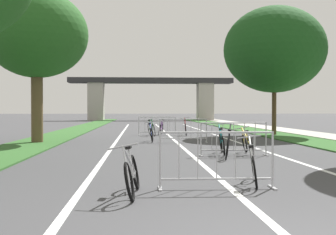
{
  "coord_description": "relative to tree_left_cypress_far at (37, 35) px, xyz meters",
  "views": [
    {
      "loc": [
        -1.67,
        -3.88,
        1.44
      ],
      "look_at": [
        -0.27,
        16.41,
        1.07
      ],
      "focal_mm": 45.35,
      "sensor_mm": 36.0,
      "label": 1
    }
  ],
  "objects": [
    {
      "name": "tree_left_cypress_far",
      "position": [
        0.0,
        0.0,
        0.0
      ],
      "size": [
        4.39,
        4.39,
        6.55
      ],
      "color": "brown",
      "rests_on": "ground"
    },
    {
      "name": "bicycle_yellow_7",
      "position": [
        7.9,
        -5.03,
        -4.31
      ],
      "size": [
        0.49,
        1.59,
        0.9
      ],
      "rotation": [
        0.0,
        0.0,
        -0.05
      ],
      "color": "black",
      "rests_on": "ground"
    },
    {
      "name": "crowd_barrier_third",
      "position": [
        6.31,
        -0.06,
        -4.14
      ],
      "size": [
        2.14,
        0.52,
        1.05
      ],
      "rotation": [
        0.0,
        0.0,
        -0.04
      ],
      "color": "#ADADB2",
      "rests_on": "ground"
    },
    {
      "name": "bicycle_silver_6",
      "position": [
        4.26,
        -11.45,
        -4.3
      ],
      "size": [
        0.53,
        1.68,
        0.92
      ],
      "rotation": [
        0.0,
        0.0,
        3.07
      ],
      "color": "black",
      "rests_on": "ground"
    },
    {
      "name": "bicycle_red_4",
      "position": [
        6.98,
        4.96,
        -4.26
      ],
      "size": [
        0.55,
        1.75,
        1.04
      ],
      "rotation": [
        0.0,
        0.0,
        3.05
      ],
      "color": "black",
      "rests_on": "ground"
    },
    {
      "name": "lane_stripe_right_lane",
      "position": [
        8.75,
        4.25,
        -4.65
      ],
      "size": [
        0.14,
        37.91,
        0.01
      ],
      "primitive_type": "cube",
      "color": "silver",
      "rests_on": "ground"
    },
    {
      "name": "crowd_barrier_second",
      "position": [
        7.34,
        -5.51,
        -4.14
      ],
      "size": [
        2.13,
        0.45,
        1.05
      ],
      "rotation": [
        0.0,
        0.0,
        -0.0
      ],
      "color": "#ADADB2",
      "rests_on": "ground"
    },
    {
      "name": "crowd_barrier_nearest",
      "position": [
        5.79,
        -10.96,
        -4.14
      ],
      "size": [
        2.14,
        0.49,
        1.05
      ],
      "rotation": [
        0.0,
        0.0,
        -0.02
      ],
      "color": "#ADADB2",
      "rests_on": "ground"
    },
    {
      "name": "bicycle_blue_1",
      "position": [
        4.94,
        0.52,
        -4.29
      ],
      "size": [
        0.52,
        1.75,
        0.92
      ],
      "rotation": [
        0.0,
        0.0,
        -0.05
      ],
      "color": "black",
      "rests_on": "ground"
    },
    {
      "name": "grass_verge_left",
      "position": [
        -0.0,
        12.1,
        -4.63
      ],
      "size": [
        2.28,
        65.53,
        0.05
      ],
      "primitive_type": "cube",
      "color": "#2D5B26",
      "rests_on": "ground"
    },
    {
      "name": "tree_right_maple_mid",
      "position": [
        11.93,
        4.65,
        0.14
      ],
      "size": [
        5.64,
        5.64,
        7.19
      ],
      "color": "#4C3823",
      "rests_on": "ground"
    },
    {
      "name": "bicycle_white_8",
      "position": [
        6.58,
        -10.55,
        -4.3
      ],
      "size": [
        0.52,
        1.63,
        0.94
      ],
      "rotation": [
        0.0,
        0.0,
        -0.23
      ],
      "color": "black",
      "rests_on": "ground"
    },
    {
      "name": "lane_stripe_center",
      "position": [
        6.05,
        4.25,
        -4.65
      ],
      "size": [
        0.14,
        37.91,
        0.01
      ],
      "primitive_type": "cube",
      "color": "silver",
      "rests_on": "ground"
    },
    {
      "name": "bicycle_purple_0",
      "position": [
        5.66,
        5.83,
        -4.3
      ],
      "size": [
        0.54,
        1.69,
        0.9
      ],
      "rotation": [
        0.0,
        0.0,
        2.96
      ],
      "color": "black",
      "rests_on": "ground"
    },
    {
      "name": "bicycle_teal_2",
      "position": [
        7.07,
        -4.97,
        -4.29
      ],
      "size": [
        0.54,
        1.6,
        0.99
      ],
      "rotation": [
        0.0,
        0.0,
        -0.12
      ],
      "color": "black",
      "rests_on": "ground"
    },
    {
      "name": "sidewalk_path_right",
      "position": [
        14.33,
        12.1,
        -4.61
      ],
      "size": [
        2.18,
        65.53,
        0.08
      ],
      "primitive_type": "cube",
      "color": "#ADA89E",
      "rests_on": "ground"
    },
    {
      "name": "crowd_barrier_fourth",
      "position": [
        5.41,
        5.38,
        -4.14
      ],
      "size": [
        2.14,
        0.52,
        1.05
      ],
      "rotation": [
        0.0,
        0.0,
        -0.04
      ],
      "color": "#ADADB2",
      "rests_on": "ground"
    },
    {
      "name": "bicycle_green_3",
      "position": [
        5.06,
        4.79,
        -4.27
      ],
      "size": [
        0.46,
        1.65,
        0.98
      ],
      "rotation": [
        0.0,
        0.0,
        3.34
      ],
      "color": "black",
      "rests_on": "ground"
    },
    {
      "name": "bicycle_black_5",
      "position": [
        7.04,
        -6.08,
        -4.26
      ],
      "size": [
        0.66,
        1.66,
        1.04
      ],
      "rotation": [
        0.0,
        0.0,
        -0.24
      ],
      "color": "black",
      "rests_on": "ground"
    },
    {
      "name": "lane_stripe_left_lane",
      "position": [
        3.34,
        4.25,
        -4.65
      ],
      "size": [
        0.14,
        37.91,
        0.01
      ],
      "primitive_type": "cube",
      "color": "silver",
      "rests_on": "ground"
    },
    {
      "name": "grass_verge_right",
      "position": [
        12.1,
        12.1,
        -4.63
      ],
      "size": [
        2.28,
        65.53,
        0.05
      ],
      "primitive_type": "cube",
      "color": "#2D5B26",
      "rests_on": "ground"
    },
    {
      "name": "overpass_bridge",
      "position": [
        6.05,
        39.45,
        -0.79
      ],
      "size": [
        22.24,
        2.85,
        5.76
      ],
      "color": "#2D2D30",
      "rests_on": "ground"
    }
  ]
}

